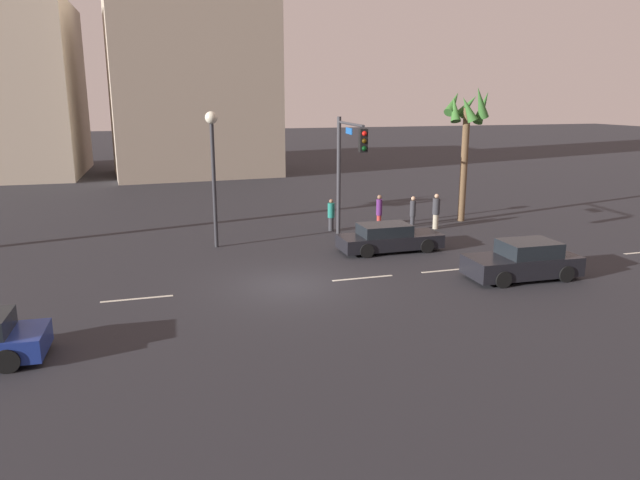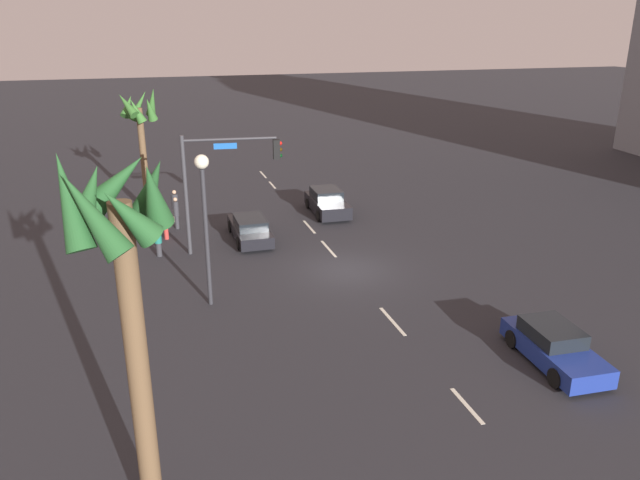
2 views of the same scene
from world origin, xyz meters
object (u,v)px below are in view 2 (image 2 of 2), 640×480
Objects in this scene: car_1 at (554,346)px; traffic_signal at (219,174)px; pedestrian_3 at (158,240)px; palm_tree_0 at (122,265)px; car_2 at (250,229)px; pedestrian_2 at (165,221)px; pedestrian_0 at (176,212)px; palm_tree_1 at (140,119)px; pedestrian_1 at (175,205)px; streetlamp at (204,202)px; car_0 at (327,202)px.

traffic_signal reaches higher than car_1.
palm_tree_0 reaches higher than pedestrian_3.
car_2 is at bearing -16.92° from palm_tree_0.
pedestrian_2 is (1.28, 4.27, 0.40)m from car_2.
pedestrian_0 is 1.08× the size of pedestrian_3.
palm_tree_1 reaches higher than pedestrian_2.
traffic_signal is 3.15× the size of pedestrian_1.
pedestrian_0 is 4.27m from pedestrian_3.
car_2 is 8.82m from streetlamp.
car_2 is 0.63× the size of palm_tree_1.
streetlamp is at bearing -177.21° from pedestrian_1.
traffic_signal reaches higher than pedestrian_2.
palm_tree_1 is at bearing 29.92° from car_1.
streetlamp is at bearing 167.15° from traffic_signal.
pedestrian_0 is (18.17, 11.20, 0.37)m from car_1.
palm_tree_0 reaches higher than pedestrian_1.
pedestrian_2 is at bearing 73.28° from car_2.
palm_tree_0 is at bearing 166.74° from traffic_signal.
palm_tree_0 is at bearing 166.53° from streetlamp.
car_0 is at bearing 7.03° from car_1.
car_2 is 20.49m from palm_tree_0.
traffic_signal is at bearing -155.89° from pedestrian_0.
car_1 is 2.37× the size of pedestrian_0.
traffic_signal reaches higher than pedestrian_0.
palm_tree_1 reaches higher than pedestrian_1.
traffic_signal is (13.80, 9.24, 3.42)m from car_1.
pedestrian_1 is (0.89, 8.86, 0.32)m from car_0.
pedestrian_1 reaches higher than pedestrian_2.
pedestrian_1 reaches higher than pedestrian_0.
pedestrian_0 is at bearing 51.13° from car_2.
pedestrian_1 reaches higher than car_0.
pedestrian_2 is at bearing -172.07° from palm_tree_1.
streetlamp is at bearing -13.47° from palm_tree_0.
car_0 is 2.43× the size of pedestrian_0.
streetlamp is 0.70× the size of palm_tree_0.
traffic_signal is 3.20× the size of pedestrian_2.
traffic_signal is 8.93m from palm_tree_1.
car_0 is 9.80m from pedestrian_2.
palm_tree_1 reaches higher than car_1.
palm_tree_1 is (8.12, 3.38, 1.57)m from traffic_signal.
car_0 is 11.90m from palm_tree_1.
pedestrian_3 reaches higher than car_2.
car_1 is 2.32× the size of pedestrian_2.
car_0 is 2.63× the size of pedestrian_3.
car_0 is 0.74× the size of traffic_signal.
car_1 is at bearing -150.22° from pedestrian_1.
pedestrian_3 is at bearing 15.94° from streetlamp.
pedestrian_1 is at bearing 40.08° from car_2.
car_0 is at bearing -65.65° from pedestrian_3.
traffic_signal is 4.44m from pedestrian_3.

